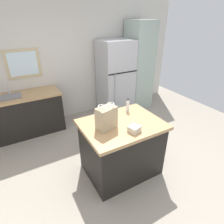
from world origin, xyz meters
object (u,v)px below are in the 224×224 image
(bottle, at_px, (128,106))
(ear_defenders, at_px, (100,116))
(tall_cabinet, at_px, (139,67))
(refrigerator, at_px, (116,78))
(kitchen_island, at_px, (121,147))
(small_box, at_px, (134,129))
(shopping_bag, at_px, (106,118))

(bottle, bearing_deg, ear_defenders, 177.15)
(tall_cabinet, bearing_deg, refrigerator, -179.98)
(kitchen_island, xyz_separation_m, small_box, (0.03, -0.27, 0.50))
(shopping_bag, xyz_separation_m, small_box, (0.29, -0.27, -0.12))
(tall_cabinet, bearing_deg, bottle, -131.26)
(tall_cabinet, height_order, small_box, tall_cabinet)
(tall_cabinet, bearing_deg, ear_defenders, -140.08)
(bottle, bearing_deg, kitchen_island, -135.51)
(refrigerator, xyz_separation_m, tall_cabinet, (0.71, 0.00, 0.20))
(kitchen_island, distance_m, ear_defenders, 0.61)
(kitchen_island, bearing_deg, shopping_bag, -178.85)
(tall_cabinet, bearing_deg, shopping_bag, -135.84)
(refrigerator, bearing_deg, tall_cabinet, 0.02)
(shopping_bag, relative_size, ear_defenders, 1.81)
(kitchen_island, relative_size, refrigerator, 0.65)
(kitchen_island, distance_m, bottle, 0.69)
(kitchen_island, xyz_separation_m, shopping_bag, (-0.26, -0.01, 0.62))
(ear_defenders, bearing_deg, small_box, -67.71)
(kitchen_island, bearing_deg, tall_cabinet, 48.08)
(kitchen_island, xyz_separation_m, refrigerator, (1.04, 1.95, 0.46))
(ear_defenders, bearing_deg, tall_cabinet, 39.92)
(refrigerator, bearing_deg, bottle, -114.29)
(kitchen_island, xyz_separation_m, ear_defenders, (-0.21, 0.31, 0.48))
(small_box, bearing_deg, kitchen_island, 95.62)
(tall_cabinet, xyz_separation_m, small_box, (-1.72, -2.22, -0.16))
(refrigerator, distance_m, ear_defenders, 2.06)
(refrigerator, height_order, tall_cabinet, tall_cabinet)
(refrigerator, height_order, shopping_bag, refrigerator)
(bottle, distance_m, ear_defenders, 0.51)
(small_box, relative_size, bottle, 0.64)
(ear_defenders, bearing_deg, bottle, -2.85)
(kitchen_island, relative_size, bottle, 5.22)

